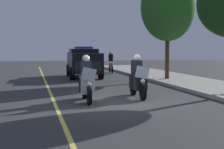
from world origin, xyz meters
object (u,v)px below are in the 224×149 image
object	(u,v)px
police_motorcycle_lead_right	(138,80)
police_suv	(84,61)
police_motorcycle_lead_left	(87,83)
tree_far_back	(168,7)
cyclist_background	(111,62)

from	to	relation	value
police_motorcycle_lead_right	police_suv	distance (m)	9.67
police_motorcycle_lead_left	tree_far_back	distance (m)	10.05
police_suv	police_motorcycle_lead_right	bearing A→B (deg)	4.26
police_suv	cyclist_background	distance (m)	4.36
police_motorcycle_lead_right	cyclist_background	world-z (taller)	police_motorcycle_lead_right
police_motorcycle_lead_left	cyclist_background	distance (m)	14.25
police_motorcycle_lead_left	cyclist_background	size ratio (longest dim) A/B	1.22
police_motorcycle_lead_right	tree_far_back	size ratio (longest dim) A/B	0.34
police_motorcycle_lead_left	tree_far_back	world-z (taller)	tree_far_back
police_suv	cyclist_background	world-z (taller)	police_suv
cyclist_background	tree_far_back	bearing A→B (deg)	16.97
police_motorcycle_lead_left	tree_far_back	xyz separation A→B (m)	(-7.10, 6.07, 3.71)
police_motorcycle_lead_left	police_suv	distance (m)	10.30
police_motorcycle_lead_right	tree_far_back	distance (m)	8.48
police_motorcycle_lead_left	cyclist_background	world-z (taller)	police_motorcycle_lead_left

